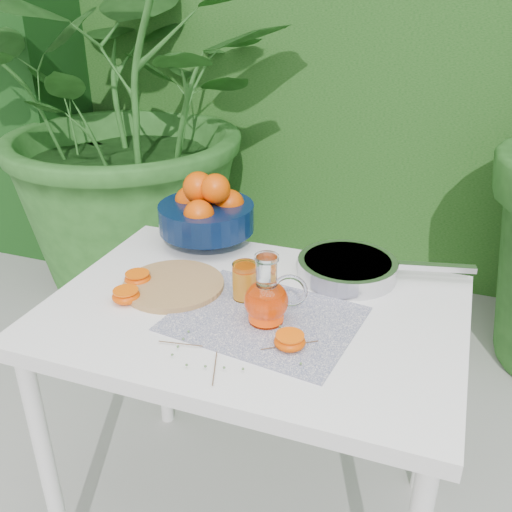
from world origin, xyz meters
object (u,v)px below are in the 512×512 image
(fruit_bowl, at_px, (207,211))
(saute_pan, at_px, (349,267))
(cutting_board, at_px, (174,285))
(white_table, at_px, (253,335))
(juice_pitcher, at_px, (267,299))

(fruit_bowl, height_order, saute_pan, fruit_bowl)
(fruit_bowl, distance_m, saute_pan, 0.45)
(cutting_board, distance_m, fruit_bowl, 0.30)
(white_table, bearing_deg, saute_pan, 52.08)
(cutting_board, bearing_deg, white_table, -4.52)
(white_table, distance_m, saute_pan, 0.32)
(white_table, relative_size, saute_pan, 2.07)
(cutting_board, xyz_separation_m, saute_pan, (0.41, 0.22, 0.02))
(white_table, relative_size, fruit_bowl, 3.17)
(white_table, distance_m, juice_pitcher, 0.16)
(cutting_board, height_order, juice_pitcher, juice_pitcher)
(white_table, height_order, cutting_board, cutting_board)
(saute_pan, bearing_deg, white_table, -127.92)
(cutting_board, relative_size, juice_pitcher, 1.54)
(cutting_board, xyz_separation_m, fruit_bowl, (-0.03, 0.28, 0.09))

